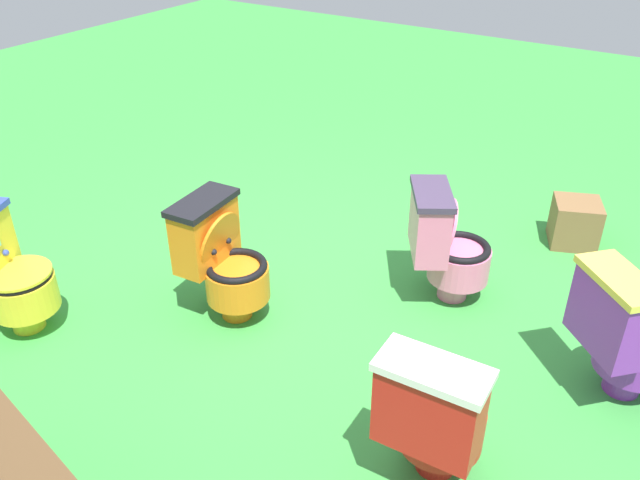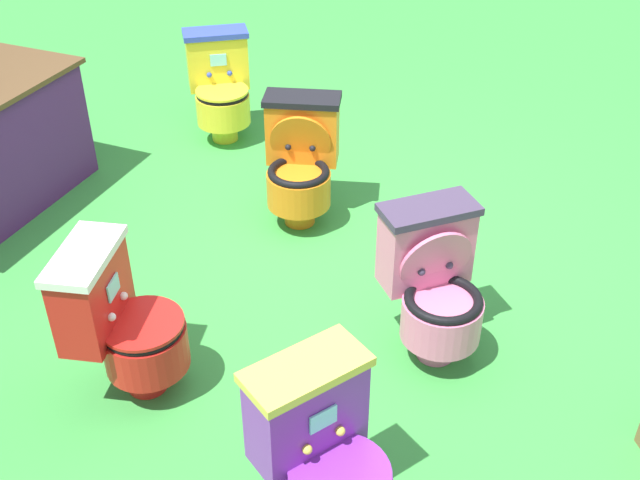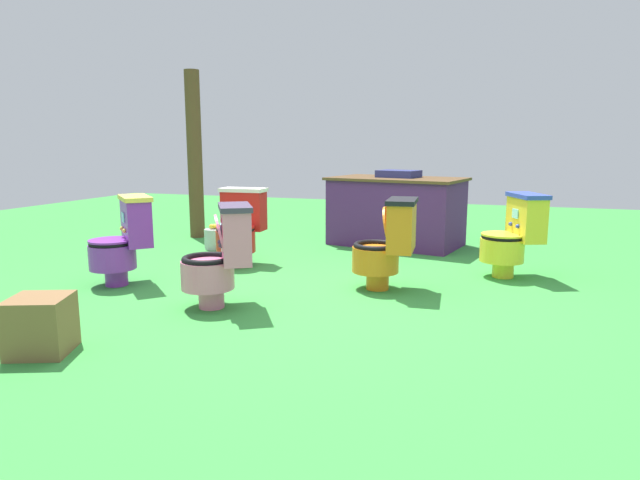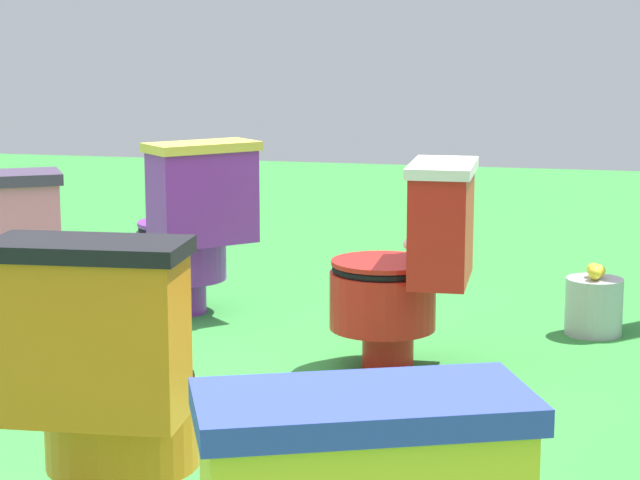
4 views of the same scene
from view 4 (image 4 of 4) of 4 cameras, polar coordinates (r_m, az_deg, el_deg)
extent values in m
plane|color=green|center=(3.52, -11.17, -9.70)|extent=(14.00, 14.00, 0.00)
cylinder|color=orange|center=(2.96, -9.34, -8.61)|extent=(0.40, 0.40, 0.20)
torus|color=black|center=(2.93, -9.41, -6.54)|extent=(0.38, 0.38, 0.04)
cylinder|color=black|center=(2.94, -9.38, -7.50)|extent=(0.26, 0.26, 0.01)
cube|color=orange|center=(2.71, -10.82, -4.63)|extent=(0.22, 0.42, 0.37)
cube|color=black|center=(2.66, -10.96, -0.40)|extent=(0.25, 0.45, 0.04)
cube|color=#8CE0E5|center=(2.79, -10.16, -3.11)|extent=(0.02, 0.11, 0.08)
cylinder|color=orange|center=(2.80, -10.12, -4.41)|extent=(0.12, 0.36, 0.35)
sphere|color=black|center=(2.84, -11.41, -4.99)|extent=(0.04, 0.04, 0.04)
sphere|color=black|center=(2.79, -8.70, -5.15)|extent=(0.04, 0.04, 0.04)
sphere|color=#3F334C|center=(4.06, -14.30, -0.48)|extent=(0.04, 0.04, 0.04)
cylinder|color=purple|center=(5.03, -6.43, -2.65)|extent=(0.25, 0.25, 0.14)
cylinder|color=purple|center=(5.02, -6.57, -0.72)|extent=(0.52, 0.52, 0.20)
torus|color=black|center=(5.00, -6.59, 0.54)|extent=(0.50, 0.50, 0.04)
cylinder|color=#EACC4C|center=(5.00, -6.58, -0.04)|extent=(0.34, 0.34, 0.01)
cube|color=purple|center=(4.79, -5.57, 2.01)|extent=(0.43, 0.42, 0.37)
cube|color=#EACC4C|center=(4.77, -5.62, 4.42)|extent=(0.46, 0.46, 0.04)
cube|color=#8CE0E5|center=(4.88, -6.13, 2.73)|extent=(0.08, 0.08, 0.08)
cylinder|color=purple|center=(4.99, -6.60, 0.79)|extent=(0.51, 0.51, 0.02)
sphere|color=#EACC4C|center=(4.86, -6.86, 1.50)|extent=(0.04, 0.04, 0.04)
sphere|color=#EACC4C|center=(4.93, -5.40, 1.64)|extent=(0.04, 0.04, 0.04)
cylinder|color=red|center=(4.23, 3.24, -5.13)|extent=(0.19, 0.19, 0.14)
cylinder|color=red|center=(4.19, 2.99, -2.87)|extent=(0.39, 0.39, 0.20)
torus|color=black|center=(4.16, 3.00, -1.37)|extent=(0.37, 0.37, 0.04)
cylinder|color=white|center=(4.17, 3.00, -2.07)|extent=(0.25, 0.25, 0.01)
cube|color=red|center=(4.11, 5.78, 0.62)|extent=(0.42, 0.21, 0.37)
cube|color=white|center=(4.08, 5.83, 3.43)|extent=(0.44, 0.23, 0.04)
cube|color=#8CE0E5|center=(4.11, 4.39, 1.35)|extent=(0.11, 0.01, 0.08)
cylinder|color=red|center=(4.16, 3.01, -1.07)|extent=(0.37, 0.37, 0.02)
sphere|color=white|center=(4.06, 4.20, -0.19)|extent=(0.04, 0.04, 0.04)
sphere|color=white|center=(4.20, 4.43, 0.15)|extent=(0.04, 0.04, 0.04)
cube|color=#3347B2|center=(1.56, 2.08, -7.89)|extent=(0.37, 0.48, 0.04)
cylinder|color=#B7B7BF|center=(4.77, 12.84, -3.08)|extent=(0.22, 0.22, 0.22)
ellipsoid|color=yellow|center=(4.70, 12.89, -1.53)|extent=(0.07, 0.05, 0.05)
ellipsoid|color=yellow|center=(4.74, 13.07, -1.44)|extent=(0.07, 0.05, 0.05)
ellipsoid|color=yellow|center=(4.76, 12.83, -1.38)|extent=(0.07, 0.05, 0.05)
camera|label=1|loc=(4.97, 30.12, 22.84)|focal=36.70mm
camera|label=2|loc=(6.77, -3.92, 21.85)|focal=43.65mm
camera|label=3|loc=(5.49, -59.68, 4.67)|focal=30.62mm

